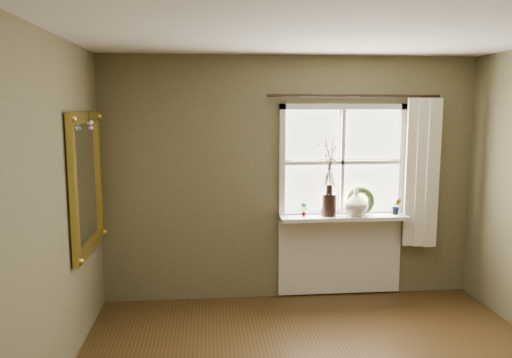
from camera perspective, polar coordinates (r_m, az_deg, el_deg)
The scene contains 14 objects.
ceiling at distance 3.14m, azimuth 11.38°, elevation 17.87°, with size 4.50×4.50×0.00m, color silver.
wall_back at distance 5.39m, azimuth 3.92°, elevation 0.05°, with size 4.00×0.10×2.60m, color brown.
wall_left at distance 3.28m, azimuth -26.44°, elevation -6.17°, with size 0.10×4.50×2.60m, color brown.
window_frame at distance 5.42m, azimuth 9.81°, elevation 1.90°, with size 1.36×0.06×1.24m.
window_sill at distance 5.41m, azimuth 9.96°, elevation -4.34°, with size 1.36×0.26×0.04m, color silver.
window_apron at distance 5.62m, azimuth 9.55°, elevation -8.48°, with size 1.36×0.04×0.88m, color silver.
dark_jug at distance 5.34m, azimuth 8.31°, elevation -2.94°, with size 0.16×0.16×0.24m, color black.
cream_vase at distance 5.41m, azimuth 11.34°, elevation -2.67°, with size 0.26×0.26×0.28m, color beige.
wreath at distance 5.47m, azimuth 11.84°, elevation -2.80°, with size 0.30×0.30×0.07m, color #334B21.
potted_plant_left at distance 5.29m, azimuth 5.45°, elevation -3.47°, with size 0.08×0.05×0.15m, color #334B21.
potted_plant_right at distance 5.57m, azimuth 15.76°, elevation -3.02°, with size 0.10×0.08×0.18m, color #334B21.
curtain at distance 5.62m, azimuth 18.34°, elevation 0.65°, with size 0.36×0.12×1.59m, color silver.
curtain_rod at distance 5.36m, azimuth 11.21°, elevation 9.30°, with size 0.03×0.03×1.84m, color black.
gilt_mirror at distance 4.72m, azimuth -18.75°, elevation -0.34°, with size 0.10×1.05×1.26m.
Camera 1 is at (-0.88, -2.96, 2.07)m, focal length 35.00 mm.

